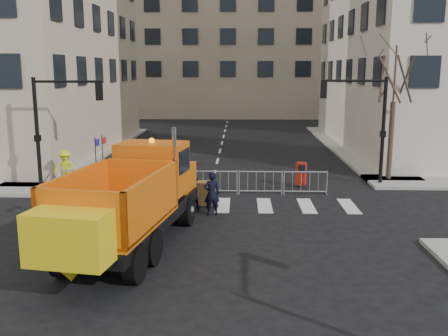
{
  "coord_description": "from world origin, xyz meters",
  "views": [
    {
      "loc": [
        1.42,
        -15.24,
        5.74
      ],
      "look_at": [
        0.85,
        2.5,
        2.23
      ],
      "focal_mm": 40.0,
      "sensor_mm": 36.0,
      "label": 1
    }
  ],
  "objects_px": {
    "cop_a": "(212,194)",
    "worker": "(66,168)",
    "cop_b": "(191,188)",
    "cop_c": "(146,182)",
    "plow_truck": "(130,198)",
    "newspaper_box": "(301,173)"
  },
  "relations": [
    {
      "from": "cop_b",
      "to": "plow_truck",
      "type": "bearing_deg",
      "value": 66.77
    },
    {
      "from": "plow_truck",
      "to": "newspaper_box",
      "type": "height_order",
      "value": "plow_truck"
    },
    {
      "from": "cop_a",
      "to": "newspaper_box",
      "type": "relative_size",
      "value": 1.61
    },
    {
      "from": "cop_a",
      "to": "worker",
      "type": "height_order",
      "value": "worker"
    },
    {
      "from": "cop_a",
      "to": "cop_b",
      "type": "distance_m",
      "value": 1.3
    },
    {
      "from": "cop_c",
      "to": "plow_truck",
      "type": "bearing_deg",
      "value": 53.19
    },
    {
      "from": "cop_b",
      "to": "cop_c",
      "type": "height_order",
      "value": "cop_c"
    },
    {
      "from": "cop_a",
      "to": "cop_b",
      "type": "bearing_deg",
      "value": -61.07
    },
    {
      "from": "worker",
      "to": "cop_c",
      "type": "bearing_deg",
      "value": -29.91
    },
    {
      "from": "plow_truck",
      "to": "newspaper_box",
      "type": "distance_m",
      "value": 11.09
    },
    {
      "from": "plow_truck",
      "to": "cop_c",
      "type": "relative_size",
      "value": 5.23
    },
    {
      "from": "cop_c",
      "to": "cop_a",
      "type": "bearing_deg",
      "value": 109.84
    },
    {
      "from": "plow_truck",
      "to": "worker",
      "type": "bearing_deg",
      "value": 40.66
    },
    {
      "from": "cop_b",
      "to": "cop_a",
      "type": "bearing_deg",
      "value": 129.08
    },
    {
      "from": "plow_truck",
      "to": "cop_a",
      "type": "height_order",
      "value": "plow_truck"
    },
    {
      "from": "cop_c",
      "to": "worker",
      "type": "height_order",
      "value": "cop_c"
    },
    {
      "from": "plow_truck",
      "to": "cop_b",
      "type": "relative_size",
      "value": 5.65
    },
    {
      "from": "worker",
      "to": "newspaper_box",
      "type": "distance_m",
      "value": 11.55
    },
    {
      "from": "cop_a",
      "to": "worker",
      "type": "xyz_separation_m",
      "value": [
        -7.39,
        4.34,
        0.14
      ]
    },
    {
      "from": "worker",
      "to": "cop_a",
      "type": "bearing_deg",
      "value": -28.19
    },
    {
      "from": "plow_truck",
      "to": "worker",
      "type": "relative_size",
      "value": 5.84
    },
    {
      "from": "cop_c",
      "to": "newspaper_box",
      "type": "relative_size",
      "value": 1.78
    }
  ]
}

